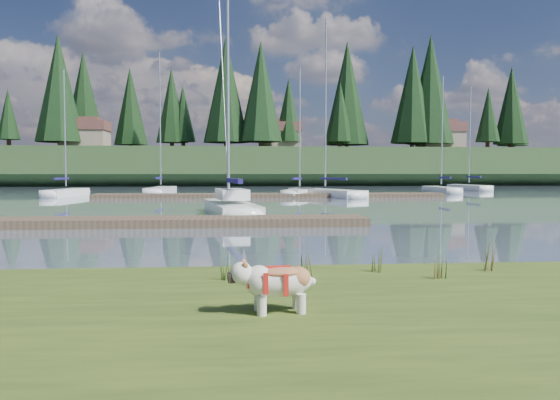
{
  "coord_description": "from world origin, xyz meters",
  "views": [
    {
      "loc": [
        -0.74,
        -10.65,
        1.94
      ],
      "look_at": [
        0.11,
        -0.5,
        1.41
      ],
      "focal_mm": 35.0,
      "sensor_mm": 36.0,
      "label": 1
    }
  ],
  "objects": [
    {
      "name": "conifer_7",
      "position": [
        42.0,
        71.0,
        12.19
      ],
      "size": [
        5.28,
        5.28,
        13.2
      ],
      "color": "#382619",
      "rests_on": "ridge"
    },
    {
      "name": "sailboat_bg_2",
      "position": [
        4.6,
        32.5,
        0.33
      ],
      "size": [
        3.76,
        6.69,
        10.2
      ],
      "rotation": [
        0.0,
        0.0,
        1.18
      ],
      "color": "white",
      "rests_on": "ground"
    },
    {
      "name": "conifer_5",
      "position": [
        15.0,
        70.0,
        10.83
      ],
      "size": [
        3.96,
        3.96,
        10.35
      ],
      "color": "#382619",
      "rests_on": "ridge"
    },
    {
      "name": "mud_lip",
      "position": [
        0.0,
        -1.6,
        0.07
      ],
      "size": [
        60.0,
        0.5,
        0.14
      ],
      "primitive_type": "cube",
      "color": "#33281C",
      "rests_on": "ground"
    },
    {
      "name": "dock_far",
      "position": [
        2.0,
        30.0,
        0.15
      ],
      "size": [
        26.0,
        2.2,
        0.3
      ],
      "primitive_type": "cube",
      "color": "#4C3D2C",
      "rests_on": "ground"
    },
    {
      "name": "sailboat_bg_5",
      "position": [
        23.32,
        44.38,
        0.32
      ],
      "size": [
        2.25,
        7.54,
        10.68
      ],
      "rotation": [
        0.0,
        0.0,
        1.68
      ],
      "color": "white",
      "rests_on": "ground"
    },
    {
      "name": "bulldog",
      "position": [
        -0.27,
        -4.56,
        0.72
      ],
      "size": [
        0.99,
        0.48,
        0.59
      ],
      "rotation": [
        0.0,
        0.0,
        3.25
      ],
      "color": "silver",
      "rests_on": "bank"
    },
    {
      "name": "ridge",
      "position": [
        0.0,
        73.0,
        2.5
      ],
      "size": [
        200.0,
        20.0,
        5.0
      ],
      "primitive_type": "cube",
      "color": "#1F3319",
      "rests_on": "ground"
    },
    {
      "name": "house_2",
      "position": [
        30.0,
        69.0,
        7.31
      ],
      "size": [
        6.3,
        5.3,
        4.65
      ],
      "color": "gray",
      "rests_on": "ridge"
    },
    {
      "name": "sailboat_main",
      "position": [
        -1.01,
        14.32,
        0.42
      ],
      "size": [
        2.84,
        8.43,
        11.98
      ],
      "rotation": [
        0.0,
        0.0,
        1.72
      ],
      "color": "white",
      "rests_on": "ground"
    },
    {
      "name": "sailboat_bg_3",
      "position": [
        5.96,
        32.03,
        0.32
      ],
      "size": [
        5.59,
        9.42,
        13.78
      ],
      "rotation": [
        0.0,
        0.0,
        1.99
      ],
      "color": "white",
      "rests_on": "ground"
    },
    {
      "name": "sailboat_bg_1",
      "position": [
        -7.14,
        38.57,
        0.33
      ],
      "size": [
        2.01,
        8.39,
        12.37
      ],
      "rotation": [
        0.0,
        0.0,
        1.52
      ],
      "color": "white",
      "rests_on": "ground"
    },
    {
      "name": "dock_near",
      "position": [
        -4.0,
        9.0,
        0.15
      ],
      "size": [
        16.0,
        2.0,
        0.3
      ],
      "primitive_type": "cube",
      "color": "#4C3D2C",
      "rests_on": "ground"
    },
    {
      "name": "weed_4",
      "position": [
        2.3,
        -2.8,
        0.55
      ],
      "size": [
        0.17,
        0.14,
        0.48
      ],
      "color": "#475B23",
      "rests_on": "bank"
    },
    {
      "name": "weed_3",
      "position": [
        -0.89,
        -2.67,
        0.58
      ],
      "size": [
        0.17,
        0.14,
        0.55
      ],
      "color": "#475B23",
      "rests_on": "bank"
    },
    {
      "name": "house_1",
      "position": [
        6.0,
        71.0,
        7.31
      ],
      "size": [
        6.3,
        5.3,
        4.65
      ],
      "color": "gray",
      "rests_on": "ridge"
    },
    {
      "name": "bank",
      "position": [
        0.0,
        -6.0,
        0.17
      ],
      "size": [
        60.0,
        9.0,
        0.35
      ],
      "primitive_type": "cube",
      "color": "#3C5119",
      "rests_on": "ground"
    },
    {
      "name": "conifer_4",
      "position": [
        3.0,
        66.0,
        13.09
      ],
      "size": [
        6.16,
        6.16,
        15.1
      ],
      "color": "#382619",
      "rests_on": "ridge"
    },
    {
      "name": "weed_1",
      "position": [
        1.47,
        -2.23,
        0.53
      ],
      "size": [
        0.17,
        0.14,
        0.43
      ],
      "color": "#475B23",
      "rests_on": "bank"
    },
    {
      "name": "conifer_3",
      "position": [
        -10.0,
        72.0,
        11.74
      ],
      "size": [
        4.84,
        4.84,
        12.25
      ],
      "color": "#382619",
      "rests_on": "ridge"
    },
    {
      "name": "weed_2",
      "position": [
        3.32,
        -2.28,
        0.59
      ],
      "size": [
        0.17,
        0.14,
        0.58
      ],
      "color": "#475B23",
      "rests_on": "bank"
    },
    {
      "name": "conifer_2",
      "position": [
        -25.0,
        68.0,
        13.54
      ],
      "size": [
        6.6,
        6.6,
        16.05
      ],
      "color": "#382619",
      "rests_on": "ridge"
    },
    {
      "name": "house_0",
      "position": [
        -22.0,
        70.0,
        7.31
      ],
      "size": [
        6.3,
        5.3,
        4.65
      ],
      "color": "gray",
      "rests_on": "ridge"
    },
    {
      "name": "ground",
      "position": [
        0.0,
        30.0,
        0.0
      ],
      "size": [
        200.0,
        200.0,
        0.0
      ],
      "primitive_type": "plane",
      "color": "slate",
      "rests_on": "ground"
    },
    {
      "name": "weed_0",
      "position": [
        0.35,
        -2.55,
        0.57
      ],
      "size": [
        0.17,
        0.14,
        0.52
      ],
      "color": "#475B23",
      "rests_on": "bank"
    },
    {
      "name": "sailboat_bg_4",
      "position": [
        17.84,
        37.66,
        0.33
      ],
      "size": [
        1.44,
        7.11,
        10.57
      ],
      "rotation": [
        0.0,
        0.0,
        1.57
      ],
      "color": "white",
      "rests_on": "ground"
    },
    {
      "name": "sailboat_bg_0",
      "position": [
        -13.84,
        33.95,
        0.33
      ],
      "size": [
        2.24,
        6.9,
        9.97
      ],
      "rotation": [
        0.0,
        0.0,
        1.43
      ],
      "color": "white",
      "rests_on": "ground"
    },
    {
      "name": "conifer_6",
      "position": [
        28.0,
        68.0,
        13.99
      ],
      "size": [
        7.04,
        7.04,
        17.0
      ],
      "color": "#382619",
      "rests_on": "ridge"
    }
  ]
}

